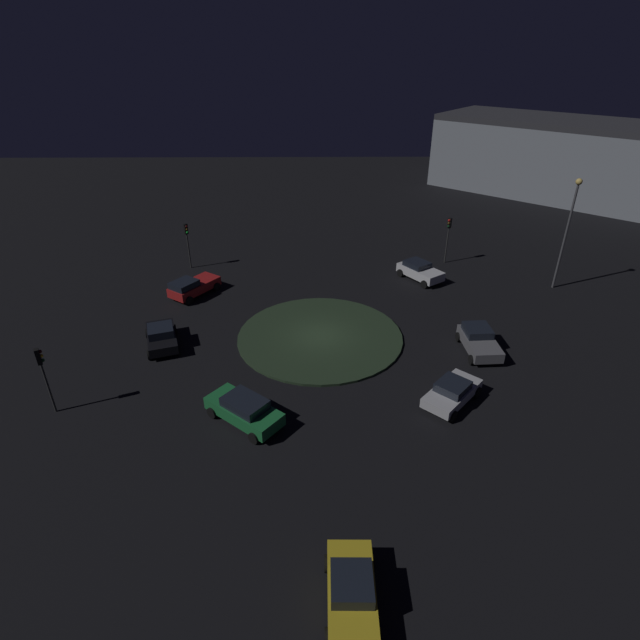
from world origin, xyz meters
name	(u,v)px	position (x,y,z in m)	size (l,w,h in m)	color
ground_plane	(320,337)	(0.00, 0.00, 0.00)	(119.08, 119.08, 0.00)	black
roundabout_island	(320,336)	(0.00, 0.00, 0.08)	(11.29, 11.29, 0.17)	#263823
car_green	(244,409)	(4.13, 8.58, 0.80)	(4.52, 4.14, 1.53)	#1E7238
car_white	(420,271)	(-8.56, -9.44, 0.78)	(3.76, 4.26, 1.48)	white
car_red	(193,286)	(10.03, -6.55, 0.80)	(3.84, 4.40, 1.54)	red
car_yellow	(351,591)	(-0.90, 18.66, 0.78)	(1.98, 3.84, 1.53)	gold
car_silver	(452,392)	(-7.32, 7.09, 0.71)	(3.93, 4.06, 1.36)	silver
car_grey	(479,341)	(-10.35, 1.79, 0.77)	(2.24, 3.93, 1.50)	slate
car_black	(162,336)	(10.51, 0.95, 0.75)	(3.01, 4.25, 1.50)	black
traffic_light_southeast	(187,237)	(11.38, -12.07, 2.90)	(0.38, 0.39, 4.07)	#2D2D2D
traffic_light_northeast	(43,368)	(14.65, 7.64, 2.90)	(0.40, 0.37, 4.07)	#2D2D2D
traffic_light_southwest	(448,231)	(-11.55, -13.01, 2.99)	(0.38, 0.39, 4.20)	#2D2D2D
streetlamp_west	(569,222)	(-19.30, -7.68, 5.57)	(0.49, 0.49, 8.92)	#4C4C51
store_building	(565,158)	(-31.52, -35.51, 4.61)	(32.01, 29.65, 9.21)	#8C939E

